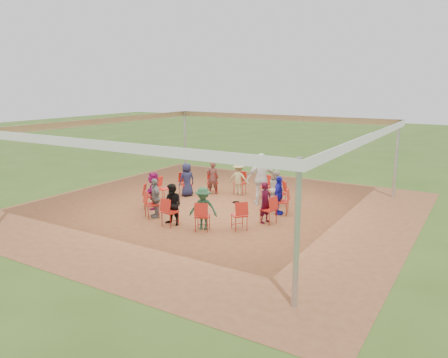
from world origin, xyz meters
The scene contains 29 objects.
ground centered at (0.00, 0.00, 0.00)m, with size 80.00×80.00×0.00m, color #35551A.
dirt_patch centered at (0.00, 0.00, 0.01)m, with size 13.00×13.00×0.00m, color brown.
tent centered at (0.00, 0.00, 2.37)m, with size 10.33×10.33×3.00m.
chair_0 centered at (2.24, 0.61, 0.45)m, with size 0.42×0.44×0.90m, color red, non-canonical shape.
chair_1 centered at (1.70, 1.58, 0.45)m, with size 0.42×0.44×0.90m, color red, non-canonical shape.
chair_2 centered at (0.77, 2.19, 0.45)m, with size 0.42×0.44×0.90m, color red, non-canonical shape.
chair_3 centered at (-0.34, 2.29, 0.45)m, with size 0.42×0.44×0.90m, color red, non-canonical shape.
chair_4 centered at (-1.36, 1.87, 0.45)m, with size 0.42×0.44×0.90m, color red, non-canonical shape.
chair_5 centered at (-2.08, 1.03, 0.45)m, with size 0.42×0.44×0.90m, color red, non-canonical shape.
chair_6 centered at (-2.32, -0.06, 0.45)m, with size 0.42×0.44×0.90m, color red, non-canonical shape.
chair_7 centered at (-2.03, -1.13, 0.45)m, with size 0.42×0.44×0.90m, color red, non-canonical shape.
chair_8 centered at (-1.27, -1.94, 0.45)m, with size 0.42×0.44×0.90m, color red, non-canonical shape.
chair_9 centered at (-0.22, -2.31, 0.45)m, with size 0.42×0.44×0.90m, color red, non-canonical shape.
chair_10 centered at (0.87, -2.15, 0.45)m, with size 0.42×0.44×0.90m, color red, non-canonical shape.
chair_11 centered at (1.77, -1.49, 0.45)m, with size 0.42×0.44×0.90m, color red, non-canonical shape.
chair_12 centered at (2.26, -0.50, 0.45)m, with size 0.42×0.44×0.90m, color red, non-canonical shape.
person_seated_0 centered at (2.12, 0.58, 0.66)m, with size 0.77×0.39×1.31m, color #1919B1.
person_seated_1 centered at (1.61, 1.50, 0.66)m, with size 0.64×0.37×1.31m, color beige.
person_seated_2 centered at (-0.32, 2.17, 0.66)m, with size 0.84×0.42×1.31m, color tan.
person_seated_3 centered at (-1.29, 1.78, 0.66)m, with size 0.48×0.31×1.31m, color #532C28.
person_seated_4 centered at (-1.97, 0.97, 0.66)m, with size 0.64×0.36×1.31m, color #1A1E3D.
person_seated_5 centered at (-1.92, -1.07, 0.66)m, with size 1.21×0.45×1.31m, color #7B0C4C.
person_seated_6 centered at (-1.20, -1.84, 0.66)m, with size 0.77×0.39×1.31m, color gray.
person_seated_7 centered at (-0.21, -2.19, 0.66)m, with size 0.64×0.37×1.31m, color black.
person_seated_8 centered at (0.83, -2.04, 0.66)m, with size 0.84×0.42×1.31m, color #224B31.
person_seated_9 centered at (2.15, -0.47, 0.66)m, with size 0.48×0.31×1.31m, color #3A071B.
standing_person centered at (1.05, 1.42, 0.95)m, with size 1.10×0.56×1.88m, color white.
cable_coil centered at (0.20, 1.08, 0.02)m, with size 0.31×0.31×0.03m.
laptop centered at (1.97, 0.54, 0.62)m, with size 0.35×0.39×0.23m.
Camera 1 is at (7.93, -12.49, 4.32)m, focal length 35.00 mm.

